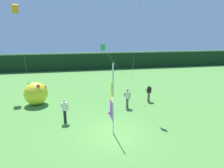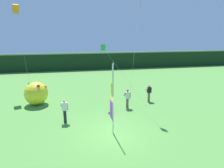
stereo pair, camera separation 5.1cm
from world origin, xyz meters
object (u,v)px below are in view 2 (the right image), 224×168
(person_mid_field, at_px, (127,98))
(inflatable_balloon, at_px, (36,93))
(person_near_banner, at_px, (65,110))
(kite_orange_box_2, at_px, (16,9))
(kite_magenta_diamond_0, at_px, (139,7))
(banner_flag, at_px, (112,100))
(person_far_left, at_px, (149,93))
(kite_green_box_1, at_px, (104,48))

(person_mid_field, distance_m, inflatable_balloon, 8.33)
(person_near_banner, bearing_deg, kite_orange_box_2, 117.70)
(person_mid_field, relative_size, kite_magenta_diamond_0, 0.17)
(banner_flag, distance_m, inflatable_balloon, 8.88)
(person_far_left, bearing_deg, person_near_banner, -157.40)
(person_far_left, height_order, kite_orange_box_2, kite_orange_box_2)
(kite_green_box_1, xyz_separation_m, kite_orange_box_2, (-7.95, 4.82, 3.60))
(inflatable_balloon, xyz_separation_m, kite_green_box_1, (6.13, -0.93, 4.05))
(kite_magenta_diamond_0, distance_m, kite_orange_box_2, 12.30)
(banner_flag, height_order, person_mid_field, banner_flag)
(inflatable_balloon, distance_m, kite_orange_box_2, 8.78)
(person_near_banner, height_order, kite_magenta_diamond_0, kite_magenta_diamond_0)
(person_near_banner, xyz_separation_m, inflatable_balloon, (-2.61, 4.56, 0.12))
(inflatable_balloon, bearing_deg, person_mid_field, -18.27)
(inflatable_balloon, distance_m, kite_magenta_diamond_0, 11.75)
(banner_flag, distance_m, kite_orange_box_2, 14.52)
(person_near_banner, height_order, kite_green_box_1, kite_green_box_1)
(person_far_left, bearing_deg, kite_magenta_diamond_0, -150.70)
(person_near_banner, xyz_separation_m, person_far_left, (7.82, 3.25, -0.07))
(banner_flag, bearing_deg, kite_green_box_1, 85.60)
(inflatable_balloon, bearing_deg, kite_magenta_diamond_0, -13.83)
(person_near_banner, xyz_separation_m, person_mid_field, (5.30, 1.95, -0.05))
(person_mid_field, height_order, inflatable_balloon, inflatable_balloon)
(person_near_banner, bearing_deg, kite_green_box_1, 45.91)
(inflatable_balloon, xyz_separation_m, kite_magenta_diamond_0, (8.87, -2.18, 7.39))
(person_near_banner, relative_size, kite_magenta_diamond_0, 0.18)
(person_near_banner, bearing_deg, person_mid_field, 20.21)
(person_near_banner, relative_size, kite_orange_box_2, 0.19)
(person_near_banner, distance_m, inflatable_balloon, 5.26)
(banner_flag, xyz_separation_m, kite_green_box_1, (0.44, 5.79, 2.87))
(person_mid_field, distance_m, kite_green_box_1, 4.87)
(person_near_banner, relative_size, kite_green_box_1, 0.32)
(kite_magenta_diamond_0, relative_size, kite_green_box_1, 1.78)
(person_far_left, relative_size, kite_green_box_1, 0.30)
(banner_flag, height_order, person_far_left, banner_flag)
(kite_magenta_diamond_0, bearing_deg, person_far_left, 29.30)
(banner_flag, xyz_separation_m, kite_magenta_diamond_0, (3.18, 4.53, 6.21))
(person_mid_field, height_order, kite_magenta_diamond_0, kite_magenta_diamond_0)
(banner_flag, height_order, kite_green_box_1, kite_green_box_1)
(banner_flag, distance_m, kite_magenta_diamond_0, 8.32)
(person_mid_field, bearing_deg, kite_magenta_diamond_0, 23.99)
(person_mid_field, xyz_separation_m, person_far_left, (2.52, 1.30, -0.02))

